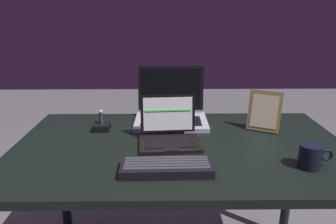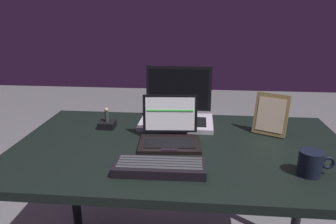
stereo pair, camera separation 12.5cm
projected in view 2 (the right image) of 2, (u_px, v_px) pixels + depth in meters
desk at (181, 162)px, 1.32m from camera, size 1.38×0.81×0.75m
laptop_front at (170, 135)px, 1.30m from camera, size 0.26×0.21×0.19m
laptop_rear at (177, 112)px, 1.55m from camera, size 0.35×0.28×0.26m
external_keyboard at (160, 167)px, 1.08m from camera, size 0.32×0.13×0.04m
photo_frame at (271, 115)px, 1.38m from camera, size 0.15×0.11×0.19m
figurine_stand at (107, 124)px, 1.48m from camera, size 0.07×0.07×0.03m
figurine at (107, 114)px, 1.47m from camera, size 0.02×0.02×0.07m
coffee_mug at (311, 163)px, 1.05m from camera, size 0.12×0.08×0.09m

